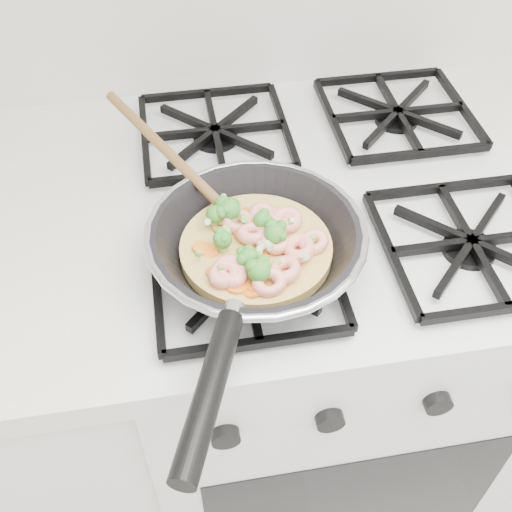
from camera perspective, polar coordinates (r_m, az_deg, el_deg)
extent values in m
cube|color=white|center=(1.26, 5.00, -9.69)|extent=(0.60, 0.60, 0.90)
cube|color=black|center=(0.91, 6.86, 6.49)|extent=(0.56, 0.56, 0.02)
torus|color=#B7B7BE|center=(0.75, 0.00, 2.21)|extent=(0.27, 0.27, 0.01)
cylinder|color=black|center=(0.62, -4.33, -12.39)|extent=(0.09, 0.18, 0.03)
cylinder|color=#DEB960|center=(0.77, 0.00, 0.64)|extent=(0.19, 0.19, 0.02)
ellipsoid|color=brown|center=(0.79, -2.36, 3.55)|extent=(0.05, 0.05, 0.01)
cylinder|color=brown|center=(0.86, -8.44, 9.73)|extent=(0.15, 0.24, 0.05)
torus|color=#FFAA96|center=(0.76, -0.32, 2.08)|extent=(0.04, 0.04, 0.02)
torus|color=#FFAA96|center=(0.78, 2.11, 3.39)|extent=(0.06, 0.05, 0.03)
torus|color=#FFAA96|center=(0.75, 1.77, 1.23)|extent=(0.05, 0.05, 0.02)
torus|color=#FFAA96|center=(0.75, 3.96, 0.72)|extent=(0.05, 0.05, 0.02)
torus|color=#FFAA96|center=(0.79, 0.57, 3.70)|extent=(0.06, 0.05, 0.03)
torus|color=#FFAA96|center=(0.76, 5.30, 1.29)|extent=(0.05, 0.05, 0.03)
torus|color=#FFAA96|center=(0.72, 2.64, -1.27)|extent=(0.06, 0.06, 0.02)
torus|color=#FFAA96|center=(0.71, 1.25, -2.42)|extent=(0.05, 0.05, 0.02)
torus|color=#FFAA96|center=(0.78, -1.74, 3.21)|extent=(0.04, 0.05, 0.03)
torus|color=#FFAA96|center=(0.78, 2.74, 3.26)|extent=(0.06, 0.06, 0.03)
torus|color=#FFAA96|center=(0.72, -2.32, -1.41)|extent=(0.06, 0.06, 0.02)
torus|color=#FFAA96|center=(0.72, -2.87, -1.63)|extent=(0.06, 0.06, 0.02)
ellipsoid|color=#439631|center=(0.75, -3.07, 1.53)|extent=(0.03, 0.03, 0.02)
ellipsoid|color=#439631|center=(0.78, -2.43, 4.34)|extent=(0.04, 0.04, 0.03)
ellipsoid|color=#439631|center=(0.77, 0.56, 3.33)|extent=(0.03, 0.03, 0.02)
ellipsoid|color=#439631|center=(0.72, -0.69, -0.04)|extent=(0.03, 0.03, 0.02)
ellipsoid|color=#439631|center=(0.75, 1.71, 2.08)|extent=(0.03, 0.03, 0.03)
ellipsoid|color=#439631|center=(0.78, -3.78, 3.83)|extent=(0.03, 0.03, 0.02)
ellipsoid|color=#439631|center=(0.71, 0.29, -1.34)|extent=(0.04, 0.04, 0.03)
cylinder|color=orange|center=(0.80, -1.10, 3.74)|extent=(0.02, 0.02, 0.01)
cylinder|color=orange|center=(0.78, -2.99, 2.58)|extent=(0.03, 0.03, 0.01)
cylinder|color=orange|center=(0.76, -4.21, 0.45)|extent=(0.02, 0.02, 0.01)
cylinder|color=orange|center=(0.77, -1.20, 1.91)|extent=(0.02, 0.02, 0.00)
cylinder|color=orange|center=(0.72, -1.74, -2.65)|extent=(0.03, 0.03, 0.00)
cylinder|color=orange|center=(0.71, -0.28, -3.12)|extent=(0.03, 0.03, 0.01)
cylinder|color=orange|center=(0.76, 1.74, 1.21)|extent=(0.03, 0.03, 0.01)
cylinder|color=orange|center=(0.73, -3.71, -1.49)|extent=(0.03, 0.03, 0.00)
cylinder|color=orange|center=(0.72, 0.20, -2.85)|extent=(0.03, 0.03, 0.00)
cylinder|color=orange|center=(0.77, 1.89, 1.42)|extent=(0.02, 0.02, 0.00)
cylinder|color=orange|center=(0.73, -1.27, -1.52)|extent=(0.02, 0.02, 0.01)
cylinder|color=orange|center=(0.76, -5.01, 0.75)|extent=(0.03, 0.03, 0.01)
cylinder|color=orange|center=(0.75, 0.24, -0.15)|extent=(0.02, 0.02, 0.00)
cylinder|color=orange|center=(0.80, -3.50, 3.94)|extent=(0.03, 0.03, 0.01)
cylinder|color=orange|center=(0.79, 1.14, 2.78)|extent=(0.03, 0.03, 0.01)
cylinder|color=beige|center=(0.75, -3.18, 2.01)|extent=(0.01, 0.01, 0.01)
cylinder|color=#7DB147|center=(0.75, -2.91, 2.37)|extent=(0.01, 0.01, 0.01)
cylinder|color=#7DB147|center=(0.77, -1.12, 3.45)|extent=(0.01, 0.01, 0.01)
cylinder|color=#7DB147|center=(0.78, -1.62, 4.36)|extent=(0.01, 0.01, 0.01)
cylinder|color=beige|center=(0.78, -2.34, 4.79)|extent=(0.01, 0.01, 0.01)
cylinder|color=#7DB147|center=(0.79, -2.96, 5.37)|extent=(0.01, 0.01, 0.01)
cylinder|color=#7DB147|center=(0.75, 5.22, 1.57)|extent=(0.01, 0.01, 0.01)
cylinder|color=beige|center=(0.74, 1.16, 0.96)|extent=(0.01, 0.01, 0.01)
cylinder|color=#7DB147|center=(0.76, 1.25, 2.40)|extent=(0.01, 0.01, 0.01)
cylinder|color=#7DB147|center=(0.74, -5.29, 0.22)|extent=(0.01, 0.01, 0.01)
cylinder|color=#7DB147|center=(0.75, -2.62, 2.25)|extent=(0.01, 0.01, 0.01)
cylinder|color=#7DB147|center=(0.73, 0.38, -0.36)|extent=(0.01, 0.01, 0.01)
cylinder|color=beige|center=(0.74, 0.46, 0.98)|extent=(0.01, 0.01, 0.01)
cylinder|color=beige|center=(0.79, -2.92, 4.65)|extent=(0.01, 0.01, 0.01)
cylinder|color=beige|center=(0.73, 0.27, 0.43)|extent=(0.01, 0.01, 0.01)
cylinder|color=#7DB147|center=(0.73, 2.04, -0.51)|extent=(0.01, 0.01, 0.01)
cylinder|color=beige|center=(0.77, 3.23, 3.27)|extent=(0.01, 0.01, 0.01)
cylinder|color=#7DB147|center=(0.79, 1.87, 5.26)|extent=(0.01, 0.01, 0.01)
cylinder|color=#7DB147|center=(0.71, -3.22, -1.08)|extent=(0.01, 0.01, 0.01)
cylinder|color=beige|center=(0.77, -4.45, 3.16)|extent=(0.01, 0.01, 0.01)
cylinder|color=beige|center=(0.73, 4.47, -0.04)|extent=(0.01, 0.01, 0.01)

